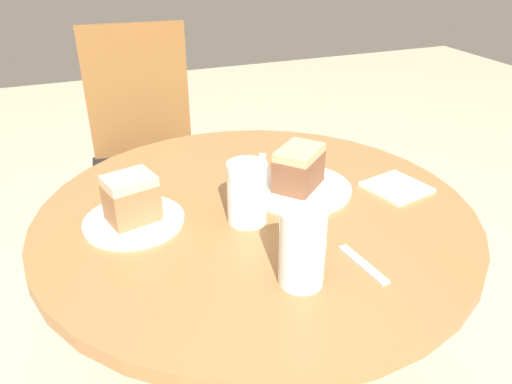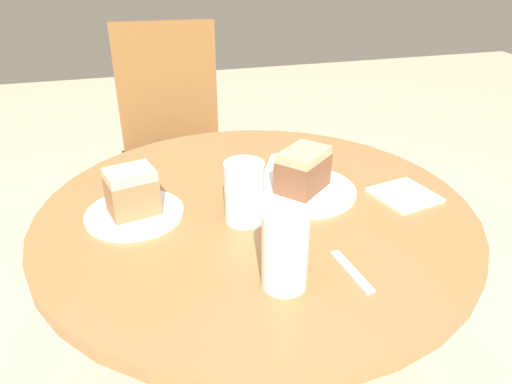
# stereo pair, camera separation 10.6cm
# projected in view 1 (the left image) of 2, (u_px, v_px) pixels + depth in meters

# --- Properties ---
(table) EXTENTS (0.94, 0.94, 0.73)m
(table) POSITION_uv_depth(u_px,v_px,m) (256.00, 278.00, 1.17)
(table) COLOR #9E6B3D
(table) RESTS_ON ground_plane
(chair) EXTENTS (0.44, 0.45, 0.97)m
(chair) POSITION_uv_depth(u_px,v_px,m) (147.00, 158.00, 1.88)
(chair) COLOR brown
(chair) RESTS_ON ground_plane
(plate_near) EXTENTS (0.25, 0.25, 0.01)m
(plate_near) POSITION_uv_depth(u_px,v_px,m) (298.00, 188.00, 1.15)
(plate_near) COLOR white
(plate_near) RESTS_ON table
(plate_far) EXTENTS (0.21, 0.21, 0.01)m
(plate_far) POSITION_uv_depth(u_px,v_px,m) (134.00, 221.00, 1.02)
(plate_far) COLOR white
(plate_far) RESTS_ON table
(cake_slice_near) EXTENTS (0.14, 0.14, 0.09)m
(cake_slice_near) POSITION_uv_depth(u_px,v_px,m) (299.00, 168.00, 1.13)
(cake_slice_near) COLOR brown
(cake_slice_near) RESTS_ON plate_near
(cake_slice_far) EXTENTS (0.11, 0.10, 0.10)m
(cake_slice_far) POSITION_uv_depth(u_px,v_px,m) (131.00, 198.00, 1.00)
(cake_slice_far) COLOR #9E6B42
(cake_slice_far) RESTS_ON plate_far
(glass_lemonade) EXTENTS (0.08, 0.08, 0.13)m
(glass_lemonade) POSITION_uv_depth(u_px,v_px,m) (247.00, 195.00, 1.01)
(glass_lemonade) COLOR beige
(glass_lemonade) RESTS_ON table
(glass_water) EXTENTS (0.08, 0.08, 0.14)m
(glass_water) POSITION_uv_depth(u_px,v_px,m) (302.00, 252.00, 0.83)
(glass_water) COLOR silver
(glass_water) RESTS_ON table
(napkin_stack) EXTENTS (0.15, 0.15, 0.01)m
(napkin_stack) POSITION_uv_depth(u_px,v_px,m) (396.00, 187.00, 1.16)
(napkin_stack) COLOR silver
(napkin_stack) RESTS_ON table
(fork) EXTENTS (0.09, 0.15, 0.00)m
(fork) POSITION_uv_depth(u_px,v_px,m) (261.00, 167.00, 1.26)
(fork) COLOR silver
(fork) RESTS_ON table
(spoon) EXTENTS (0.03, 0.13, 0.00)m
(spoon) POSITION_uv_depth(u_px,v_px,m) (363.00, 264.00, 0.90)
(spoon) COLOR silver
(spoon) RESTS_ON table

